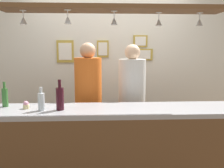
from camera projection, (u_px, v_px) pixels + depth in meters
name	position (u px, v px, depth m)	size (l,w,h in m)	color
back_wall	(109.00, 68.00, 3.83)	(4.40, 0.06, 2.60)	silver
bar_counter	(115.00, 144.00, 2.34)	(2.70, 0.55, 1.00)	#99999E
overhead_glass_rack	(114.00, 9.00, 2.35)	(2.20, 0.36, 0.04)	brown
hanging_wineglass_far_left	(23.00, 20.00, 2.32)	(0.07, 0.07, 0.13)	silver
hanging_wineglass_left	(68.00, 19.00, 2.28)	(0.07, 0.07, 0.13)	silver
hanging_wineglass_center_left	(115.00, 20.00, 2.36)	(0.07, 0.07, 0.13)	silver
hanging_wineglass_center	(159.00, 22.00, 2.46)	(0.07, 0.07, 0.13)	silver
hanging_wineglass_center_right	(199.00, 22.00, 2.47)	(0.07, 0.07, 0.13)	silver
person_left_orange_shirt	(88.00, 96.00, 3.06)	(0.34, 0.34, 1.67)	#2D334C
person_middle_white_patterned_shirt	(132.00, 96.00, 3.09)	(0.34, 0.34, 1.65)	#2D334C
bottle_soda_clear	(41.00, 101.00, 2.34)	(0.06, 0.06, 0.23)	silver
bottle_wine_dark_red	(60.00, 98.00, 2.36)	(0.08, 0.08, 0.30)	#380F19
bottle_beer_green_import	(5.00, 97.00, 2.49)	(0.06, 0.06, 0.26)	#336B2D
cupcake	(26.00, 105.00, 2.42)	(0.06, 0.06, 0.08)	beige
picture_frame_caricature	(65.00, 51.00, 3.72)	(0.26, 0.02, 0.34)	#B29338
picture_frame_crest	(103.00, 49.00, 3.74)	(0.18, 0.02, 0.26)	#B29338
picture_frame_lower_pair	(143.00, 55.00, 3.79)	(0.30, 0.02, 0.18)	#B29338
picture_frame_upper_small	(140.00, 41.00, 3.76)	(0.22, 0.02, 0.18)	#B29338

